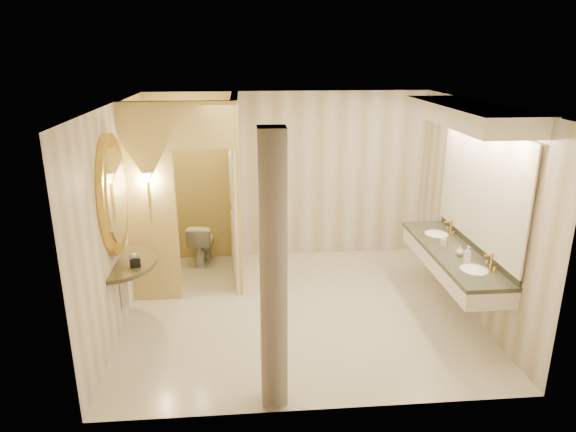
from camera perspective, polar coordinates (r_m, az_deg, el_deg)
name	(u,v)px	position (r m, az deg, el deg)	size (l,w,h in m)	color
floor	(300,310)	(6.97, 1.30, -10.35)	(4.50, 4.50, 0.00)	beige
ceiling	(301,104)	(6.16, 1.48, 12.33)	(4.50, 4.50, 0.00)	silver
wall_back	(287,176)	(8.35, -0.12, 4.46)	(4.50, 0.02, 2.70)	beige
wall_front	(325,282)	(4.59, 4.14, -7.34)	(4.50, 0.02, 2.70)	beige
wall_left	(117,218)	(6.59, -18.47, -0.25)	(0.02, 4.00, 2.70)	beige
wall_right	(473,209)	(7.04, 19.91, 0.75)	(0.02, 4.00, 2.70)	beige
toilet_closet	(215,192)	(7.33, -8.10, 2.63)	(1.50, 1.55, 2.70)	tan
wall_sconce	(148,179)	(6.82, -15.33, 4.00)	(0.14, 0.14, 0.42)	gold
vanity	(462,193)	(6.67, 18.77, 2.45)	(0.75, 2.44, 2.09)	silver
console_shelf	(116,224)	(6.38, -18.56, -0.83)	(1.11, 1.11, 2.01)	black
pillar	(273,275)	(4.72, -1.68, -6.52)	(0.25, 0.25, 2.70)	silver
tissue_box	(135,262)	(6.32, -16.64, -4.88)	(0.12, 0.12, 0.12)	black
toilet	(202,242)	(8.41, -9.53, -2.91)	(0.38, 0.66, 0.68)	white
soap_bottle_a	(444,241)	(6.97, 16.91, -2.65)	(0.06, 0.06, 0.13)	beige
soap_bottle_b	(460,251)	(6.71, 18.56, -3.69)	(0.10, 0.10, 0.12)	silver
soap_bottle_c	(467,255)	(6.46, 19.31, -4.11)	(0.09, 0.09, 0.23)	#C6B28C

